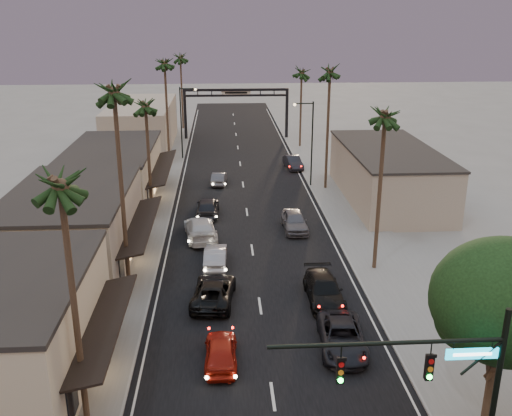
{
  "coord_description": "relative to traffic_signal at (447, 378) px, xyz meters",
  "views": [
    {
      "loc": [
        -2.22,
        -12.93,
        17.47
      ],
      "look_at": [
        0.47,
        30.8,
        2.5
      ],
      "focal_mm": 40.0,
      "sensor_mm": 36.0,
      "label": 1
    }
  ],
  "objects": [
    {
      "name": "building_right",
      "position": [
        8.31,
        36.0,
        -2.58
      ],
      "size": [
        8.0,
        18.0,
        5.0
      ],
      "primitive_type": "cube",
      "color": "gray",
      "rests_on": "ground"
    },
    {
      "name": "sidewalk_left",
      "position": [
        -15.19,
        48.0,
        -5.02
      ],
      "size": [
        5.0,
        92.0,
        0.12
      ],
      "primitive_type": "cube",
      "color": "slate",
      "rests_on": "ground"
    },
    {
      "name": "palm_far",
      "position": [
        -13.99,
        74.0,
        6.36
      ],
      "size": [
        3.2,
        3.2,
        13.2
      ],
      "color": "#38281C",
      "rests_on": "ground"
    },
    {
      "name": "traffic_signal",
      "position": [
        0.0,
        0.0,
        0.0
      ],
      "size": [
        8.51,
        0.22,
        7.8
      ],
      "color": "black",
      "rests_on": "ground"
    },
    {
      "name": "storefront_dist",
      "position": [
        -18.69,
        61.0,
        -2.08
      ],
      "size": [
        8.0,
        20.0,
        6.0
      ],
      "primitive_type": "cube",
      "color": "gray",
      "rests_on": "ground"
    },
    {
      "name": "palm_rc",
      "position": [
        2.91,
        60.0,
        5.39
      ],
      "size": [
        3.2,
        3.2,
        12.2
      ],
      "color": "#38281C",
      "rests_on": "ground"
    },
    {
      "name": "arch",
      "position": [
        -5.69,
        66.0,
        0.45
      ],
      "size": [
        15.2,
        0.4,
        7.27
      ],
      "color": "black",
      "rests_on": "ground"
    },
    {
      "name": "palm_ra",
      "position": [
        2.91,
        20.0,
        6.36
      ],
      "size": [
        3.2,
        3.2,
        13.2
      ],
      "color": "#38281C",
      "rests_on": "ground"
    },
    {
      "name": "curbside_far",
      "position": [
        0.51,
        48.38,
        -4.34
      ],
      "size": [
        2.14,
        4.66,
        1.48
      ],
      "primitive_type": "imported",
      "rotation": [
        0.0,
        0.0,
        0.13
      ],
      "color": "black",
      "rests_on": "ground"
    },
    {
      "name": "oncoming_red",
      "position": [
        -8.16,
        8.93,
        -4.36
      ],
      "size": [
        1.75,
        4.26,
        1.44
      ],
      "primitive_type": "imported",
      "rotation": [
        0.0,
        0.0,
        3.13
      ],
      "color": "maroon",
      "rests_on": "ground"
    },
    {
      "name": "palm_rb",
      "position": [
        2.91,
        40.0,
        7.33
      ],
      "size": [
        3.2,
        3.2,
        14.2
      ],
      "color": "#38281C",
      "rests_on": "ground"
    },
    {
      "name": "oncoming_pickup",
      "position": [
        -8.6,
        15.76,
        -4.33
      ],
      "size": [
        3.1,
        5.67,
        1.51
      ],
      "primitive_type": "imported",
      "rotation": [
        0.0,
        0.0,
        3.03
      ],
      "color": "black",
      "rests_on": "ground"
    },
    {
      "name": "streetlight_right",
      "position": [
        1.23,
        41.0,
        0.25
      ],
      "size": [
        2.13,
        0.3,
        9.0
      ],
      "color": "black",
      "rests_on": "ground"
    },
    {
      "name": "oncoming_dgrey",
      "position": [
        -9.3,
        32.26,
        -4.25
      ],
      "size": [
        2.15,
        4.97,
        1.67
      ],
      "primitive_type": "imported",
      "rotation": [
        0.0,
        0.0,
        3.11
      ],
      "color": "black",
      "rests_on": "ground"
    },
    {
      "name": "curbside_black",
      "position": [
        -1.58,
        15.4,
        -4.31
      ],
      "size": [
        2.22,
        5.37,
        1.55
      ],
      "primitive_type": "imported",
      "rotation": [
        0.0,
        0.0,
        0.01
      ],
      "color": "black",
      "rests_on": "ground"
    },
    {
      "name": "storefront_near",
      "position": [
        -18.69,
        8.0,
        -2.33
      ],
      "size": [
        8.0,
        12.0,
        5.5
      ],
      "primitive_type": "cube",
      "color": "#C4B895",
      "rests_on": "ground"
    },
    {
      "name": "curbside_near",
      "position": [
        -1.53,
        9.9,
        -4.35
      ],
      "size": [
        2.84,
        5.45,
        1.47
      ],
      "primitive_type": "imported",
      "rotation": [
        0.0,
        0.0,
        -0.08
      ],
      "color": "black",
      "rests_on": "ground"
    },
    {
      "name": "corner_tree",
      "position": [
        3.79,
        3.45,
        0.9
      ],
      "size": [
        6.2,
        6.2,
        8.8
      ],
      "color": "#38281C",
      "rests_on": "ground"
    },
    {
      "name": "road",
      "position": [
        -5.69,
        41.0,
        -5.08
      ],
      "size": [
        14.0,
        120.0,
        0.02
      ],
      "primitive_type": "cube",
      "color": "black",
      "rests_on": "ground"
    },
    {
      "name": "sidewalk_right",
      "position": [
        3.81,
        48.0,
        -5.02
      ],
      "size": [
        5.0,
        92.0,
        0.12
      ],
      "primitive_type": "cube",
      "color": "slate",
      "rests_on": "ground"
    },
    {
      "name": "palm_la",
      "position": [
        -14.29,
        5.0,
        6.36
      ],
      "size": [
        3.2,
        3.2,
        13.2
      ],
      "color": "#38281C",
      "rests_on": "ground"
    },
    {
      "name": "ground",
      "position": [
        -5.69,
        36.0,
        -5.08
      ],
      "size": [
        200.0,
        200.0,
        0.0
      ],
      "primitive_type": "plane",
      "color": "slate",
      "rests_on": "ground"
    },
    {
      "name": "oncoming_silver",
      "position": [
        -8.52,
        21.26,
        -4.35
      ],
      "size": [
        1.71,
        4.52,
        1.47
      ],
      "primitive_type": "imported",
      "rotation": [
        0.0,
        0.0,
        3.11
      ],
      "color": "gray",
      "rests_on": "ground"
    },
    {
      "name": "palm_lb",
      "position": [
        -14.29,
        18.0,
        8.3
      ],
      "size": [
        3.2,
        3.2,
        15.2
      ],
      "color": "#38281C",
      "rests_on": "ground"
    },
    {
      "name": "palm_lc",
      "position": [
        -14.29,
        32.0,
        5.39
      ],
      "size": [
        3.2,
        3.2,
        12.2
      ],
      "color": "#38281C",
      "rests_on": "ground"
    },
    {
      "name": "oncoming_grey_far",
      "position": [
        -8.27,
        42.28,
        -4.42
      ],
      "size": [
        1.78,
        4.14,
        1.32
      ],
      "primitive_type": "imported",
      "rotation": [
        0.0,
        0.0,
        3.04
      ],
      "color": "#46464A",
      "rests_on": "ground"
    },
    {
      "name": "streetlight_left",
      "position": [
        -12.61,
        54.0,
        0.25
      ],
      "size": [
        2.13,
        0.3,
        9.0
      ],
      "color": "black",
      "rests_on": "ground"
    },
    {
      "name": "oncoming_white",
      "position": [
        -9.78,
        26.76,
        -4.23
      ],
      "size": [
        3.14,
        6.11,
        1.7
      ],
      "primitive_type": "imported",
      "rotation": [
        0.0,
        0.0,
        3.28
      ],
      "color": "#B9B9B9",
      "rests_on": "ground"
    },
    {
      "name": "curbside_grey",
      "position": [
        -1.87,
        28.12,
        -4.27
      ],
      "size": [
        2.04,
        4.83,
        1.63
      ],
      "primitive_type": "imported",
      "rotation": [
        0.0,
        0.0,
        0.02
      ],
      "color": "#55545A",
      "rests_on": "ground"
    },
    {
      "name": "storefront_far",
      "position": [
        -18.69,
        38.0,
        -2.58
      ],
      "size": [
        8.0,
        16.0,
        5.0
      ],
      "primitive_type": "cube",
      "color": "#C4B895",
      "rests_on": "ground"
    },
    {
      "name": "palm_ld",
      "position": [
        -14.29,
        51.0,
        7.33
      ],
      "size": [
        3.2,
        3.2,
        14.2
      ],
      "color": "#38281C",
      "rests_on": "ground"
    },
    {
      "name": "storefront_mid",
      "position": [
        -18.69,
        22.0,
        -2.33
      ],
      "size": [
        8.0,
        14.0,
        5.5
      ],
      "primitive_type": "cube",
      "color": "gray",
      "rests_on": "ground"
    }
  ]
}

